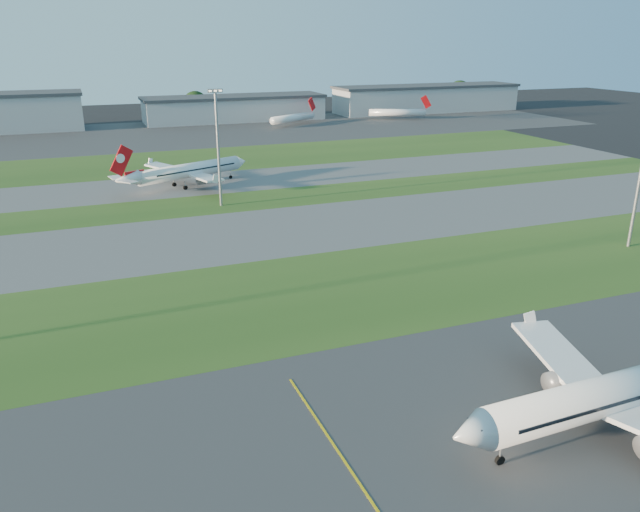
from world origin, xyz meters
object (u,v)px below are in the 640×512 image
light_mast_centre (218,140)px  mini_jet_near (293,118)px  airliner_parked (618,393)px  airliner_taxiing (189,171)px  mini_jet_far (398,112)px

light_mast_centre → mini_jet_near: bearing=64.0°
airliner_parked → light_mast_centre: light_mast_centre is taller
airliner_taxiing → mini_jet_near: bearing=-145.5°
airliner_parked → mini_jet_far: size_ratio=1.38×
mini_jet_far → mini_jet_near: bearing=-156.5°
light_mast_centre → airliner_taxiing: bearing=97.9°
airliner_parked → light_mast_centre: (-16.32, 98.35, 10.70)m
airliner_taxiing → light_mast_centre: bearing=74.5°
mini_jet_near → airliner_parked: bearing=-131.3°
airliner_parked → airliner_taxiing: size_ratio=1.10×
airliner_parked → airliner_taxiing: bearing=97.7°
airliner_parked → mini_jet_near: 224.46m
mini_jet_near → mini_jet_far: same height
airliner_taxiing → mini_jet_near: 117.76m
airliner_parked → mini_jet_far: 241.17m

